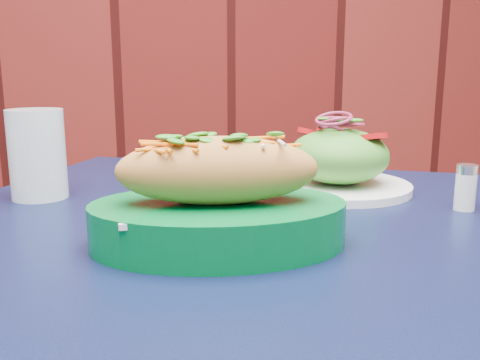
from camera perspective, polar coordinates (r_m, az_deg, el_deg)
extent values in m
cube|color=black|center=(0.66, -1.20, -5.82)|extent=(1.04, 1.04, 0.03)
cylinder|color=black|center=(1.21, -12.51, -16.80)|extent=(0.04, 0.04, 0.72)
cube|color=white|center=(0.57, -2.33, -2.80)|extent=(0.21, 0.13, 0.01)
ellipsoid|color=#C57E3E|center=(0.56, -2.36, 1.05)|extent=(0.22, 0.09, 0.07)
cylinder|color=white|center=(0.84, 10.35, -0.68)|extent=(0.22, 0.22, 0.01)
ellipsoid|color=#4C992D|center=(0.83, 10.47, 2.55)|extent=(0.15, 0.15, 0.08)
cylinder|color=red|center=(0.81, 13.99, 4.81)|extent=(0.04, 0.04, 0.01)
cylinder|color=red|center=(0.84, 7.61, 5.34)|extent=(0.04, 0.04, 0.01)
cylinder|color=red|center=(0.87, 9.63, 5.46)|extent=(0.04, 0.04, 0.01)
torus|color=#921F49|center=(0.82, 10.60, 5.78)|extent=(0.06, 0.06, 0.01)
torus|color=#921F49|center=(0.82, 10.61, 6.05)|extent=(0.06, 0.06, 0.01)
torus|color=#921F49|center=(0.82, 10.62, 6.33)|extent=(0.06, 0.06, 0.01)
torus|color=#921F49|center=(0.82, 10.63, 6.61)|extent=(0.06, 0.06, 0.01)
torus|color=#921F49|center=(0.82, 10.64, 6.89)|extent=(0.06, 0.06, 0.01)
cylinder|color=silver|center=(0.82, -20.80, 2.59)|extent=(0.08, 0.08, 0.13)
cylinder|color=white|center=(0.77, 22.90, -1.17)|extent=(0.03, 0.03, 0.05)
cylinder|color=silver|center=(0.76, 23.08, 1.07)|extent=(0.03, 0.03, 0.01)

